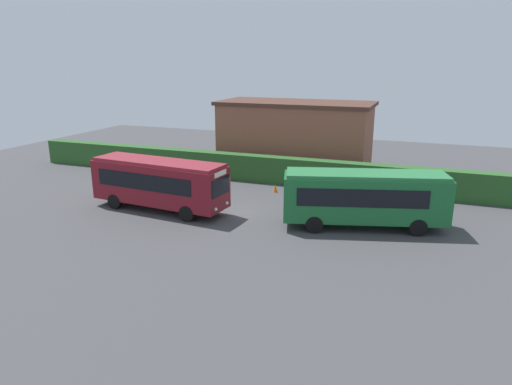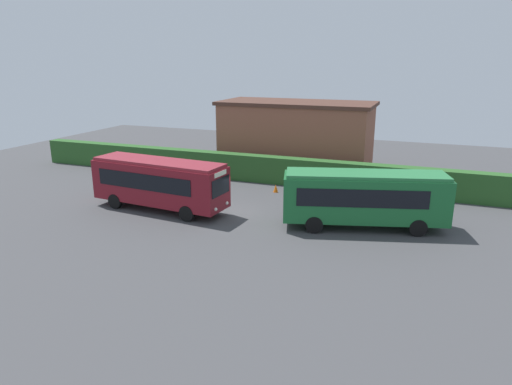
# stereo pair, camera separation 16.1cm
# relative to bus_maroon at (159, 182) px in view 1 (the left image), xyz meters

# --- Properties ---
(ground_plane) EXTENTS (64.00, 64.00, 0.00)m
(ground_plane) POSITION_rel_bus_maroon_xyz_m (4.28, 1.09, -1.91)
(ground_plane) COLOR #424244
(bus_maroon) EXTENTS (9.52, 3.29, 3.34)m
(bus_maroon) POSITION_rel_bus_maroon_xyz_m (0.00, 0.00, 0.00)
(bus_maroon) COLOR maroon
(bus_maroon) RESTS_ON ground_plane
(bus_green) EXTENTS (9.67, 4.94, 3.34)m
(bus_green) POSITION_rel_bus_maroon_xyz_m (13.00, 1.38, 0.00)
(bus_green) COLOR #19602D
(bus_green) RESTS_ON ground_plane
(person_left) EXTENTS (0.41, 0.51, 1.85)m
(person_left) POSITION_rel_bus_maroon_xyz_m (-3.14, 2.18, -0.93)
(person_left) COLOR olive
(person_left) RESTS_ON ground_plane
(person_center) EXTENTS (0.41, 0.52, 1.84)m
(person_center) POSITION_rel_bus_maroon_xyz_m (-1.48, 1.93, -0.94)
(person_center) COLOR silver
(person_center) RESTS_ON ground_plane
(person_right) EXTENTS (0.49, 0.30, 1.74)m
(person_right) POSITION_rel_bus_maroon_xyz_m (11.56, 4.32, -1.00)
(person_right) COLOR black
(person_right) RESTS_ON ground_plane
(person_far) EXTENTS (0.45, 0.49, 1.90)m
(person_far) POSITION_rel_bus_maroon_xyz_m (13.72, 3.73, -0.90)
(person_far) COLOR silver
(person_far) RESTS_ON ground_plane
(hedge_row) EXTENTS (44.00, 1.11, 2.14)m
(hedge_row) POSITION_rel_bus_maroon_xyz_m (4.28, 9.21, -0.84)
(hedge_row) COLOR #2A5825
(hedge_row) RESTS_ON ground_plane
(depot_building) EXTENTS (13.15, 6.01, 6.12)m
(depot_building) POSITION_rel_bus_maroon_xyz_m (5.22, 13.70, 1.16)
(depot_building) COLOR brown
(depot_building) RESTS_ON ground_plane
(traffic_cone) EXTENTS (0.36, 0.36, 0.60)m
(traffic_cone) POSITION_rel_bus_maroon_xyz_m (5.77, 6.67, -1.61)
(traffic_cone) COLOR orange
(traffic_cone) RESTS_ON ground_plane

